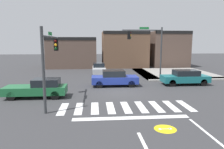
# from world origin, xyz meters

# --- Properties ---
(ground_plane) EXTENTS (120.00, 120.00, 0.00)m
(ground_plane) POSITION_xyz_m (0.00, 0.00, 0.00)
(ground_plane) COLOR #353538
(crosswalk_near) EXTENTS (8.88, 2.57, 0.01)m
(crosswalk_near) POSITION_xyz_m (-0.00, -4.50, 0.00)
(crosswalk_near) COLOR silver
(crosswalk_near) RESTS_ON ground_plane
(bike_detector_marking) EXTENTS (1.13, 1.13, 0.01)m
(bike_detector_marking) POSITION_xyz_m (1.45, -8.19, 0.00)
(bike_detector_marking) COLOR yellow
(bike_detector_marking) RESTS_ON ground_plane
(curb_corner_northeast) EXTENTS (10.00, 10.60, 0.15)m
(curb_corner_northeast) POSITION_xyz_m (8.49, 9.42, 0.07)
(curb_corner_northeast) COLOR gray
(curb_corner_northeast) RESTS_ON ground_plane
(storefront_row) EXTENTS (24.30, 6.90, 6.23)m
(storefront_row) POSITION_xyz_m (2.37, 19.06, 2.95)
(storefront_row) COLOR brown
(storefront_row) RESTS_ON ground_plane
(traffic_signal_southwest) EXTENTS (0.32, 5.48, 5.27)m
(traffic_signal_southwest) POSITION_xyz_m (-5.13, -3.19, 3.60)
(traffic_signal_southwest) COLOR #383A3D
(traffic_signal_southwest) RESTS_ON ground_plane
(traffic_signal_northeast) EXTENTS (4.70, 0.32, 6.06)m
(traffic_signal_northeast) POSITION_xyz_m (4.07, 5.98, 4.22)
(traffic_signal_northeast) COLOR #383A3D
(traffic_signal_northeast) RESTS_ON ground_plane
(car_teal) EXTENTS (4.74, 1.77, 1.53)m
(car_teal) POSITION_xyz_m (7.20, 2.44, 0.78)
(car_teal) COLOR #196B70
(car_teal) RESTS_ON ground_plane
(car_blue) EXTENTS (4.58, 1.88, 1.58)m
(car_blue) POSITION_xyz_m (-0.12, 2.45, 0.79)
(car_blue) COLOR #23389E
(car_blue) RESTS_ON ground_plane
(car_silver) EXTENTS (1.71, 4.37, 1.53)m
(car_silver) POSITION_xyz_m (-1.49, 10.24, 0.76)
(car_silver) COLOR #B7BABF
(car_silver) RESTS_ON ground_plane
(car_green) EXTENTS (4.76, 1.71, 1.50)m
(car_green) POSITION_xyz_m (-6.53, -1.41, 0.74)
(car_green) COLOR #1E6638
(car_green) RESTS_ON ground_plane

